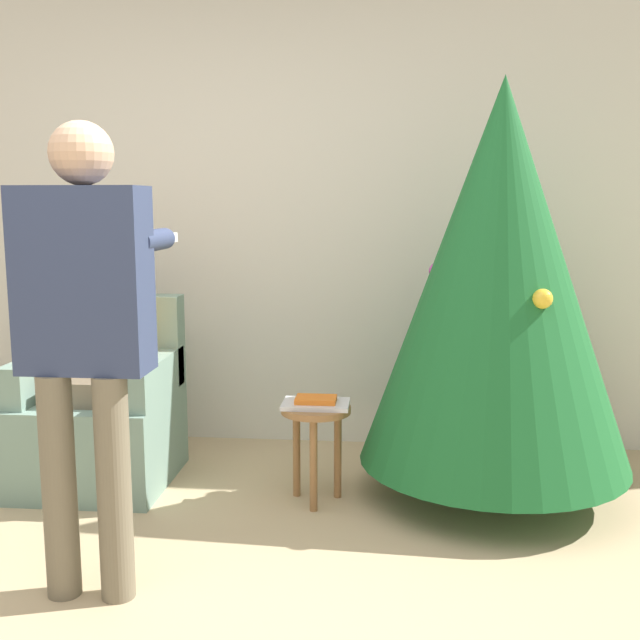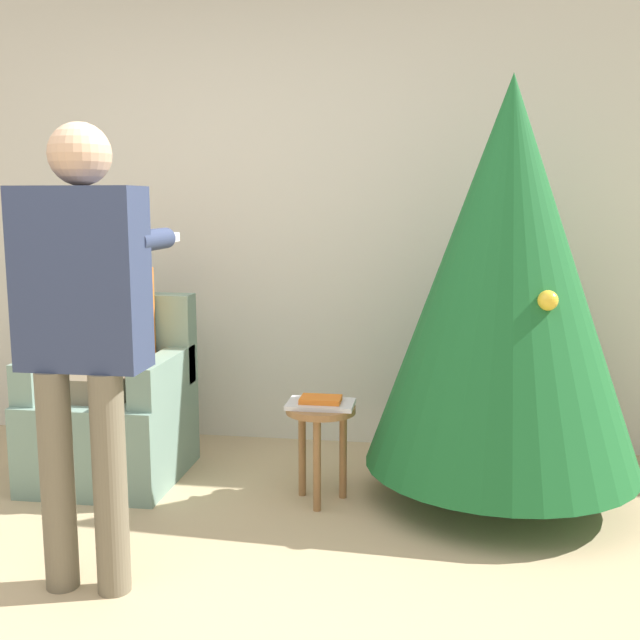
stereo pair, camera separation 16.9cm
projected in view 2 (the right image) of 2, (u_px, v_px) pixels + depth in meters
name	position (u px, v px, depth m)	size (l,w,h in m)	color
wall_back	(269.00, 210.00, 4.30)	(8.00, 0.06, 2.70)	beige
christmas_tree	(506.00, 276.00, 3.39)	(1.26, 1.26, 1.96)	brown
armchair	(114.00, 413.00, 3.83)	(0.70, 0.71, 0.92)	gray
person_seated	(109.00, 343.00, 3.75)	(0.36, 0.46, 1.27)	#6B604C
person_standing	(83.00, 314.00, 2.63)	(0.46, 0.57, 1.67)	#6B604C
side_stool	(321.00, 426.00, 3.48)	(0.32, 0.32, 0.46)	olive
laptop	(321.00, 404.00, 3.46)	(0.31, 0.21, 0.02)	silver
book	(321.00, 399.00, 3.46)	(0.19, 0.13, 0.02)	orange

